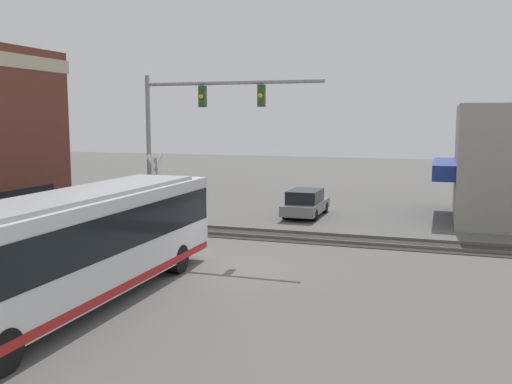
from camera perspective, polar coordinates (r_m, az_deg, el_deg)
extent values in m
plane|color=#605E5B|center=(20.47, -2.07, -7.69)|extent=(120.00, 120.00, 0.00)
cube|color=navy|center=(32.80, 18.35, 2.23)|extent=(6.51, 1.20, 0.80)
cube|color=silver|center=(16.96, -17.18, -5.00)|extent=(12.31, 2.55, 2.71)
cube|color=black|center=(16.88, -17.23, -3.65)|extent=(12.06, 2.59, 1.14)
cube|color=#B21E1E|center=(17.24, -17.03, -8.85)|extent=(12.06, 2.58, 0.24)
cube|color=#A5A8AA|center=(16.72, -17.36, -0.26)|extent=(10.46, 2.17, 0.12)
cylinder|color=black|center=(20.50, -10.59, -6.35)|extent=(1.00, 2.57, 1.00)
cylinder|color=gray|center=(25.90, -10.65, 3.43)|extent=(0.20, 0.20, 7.20)
cylinder|color=gray|center=(24.23, -2.47, 10.86)|extent=(0.16, 7.90, 0.16)
cube|color=#284723|center=(24.70, -5.36, 9.49)|extent=(0.30, 0.27, 0.90)
sphere|color=yellow|center=(24.55, -5.52, 9.50)|extent=(0.20, 0.20, 0.20)
cube|color=#284723|center=(23.77, 0.55, 9.61)|extent=(0.30, 0.27, 0.90)
sphere|color=yellow|center=(23.61, 0.42, 9.62)|extent=(0.20, 0.20, 0.20)
cylinder|color=gray|center=(25.57, -9.94, -0.65)|extent=(0.14, 0.14, 3.60)
cube|color=white|center=(25.43, -10.01, 2.25)|extent=(1.41, 0.06, 1.41)
cube|color=white|center=(25.43, -10.01, 2.25)|extent=(1.41, 0.06, 1.41)
cylinder|color=#38383A|center=(25.51, -9.97, 0.46)|extent=(0.08, 0.90, 0.08)
sphere|color=red|center=(25.26, -9.12, 0.41)|extent=(0.28, 0.28, 0.28)
sphere|color=red|center=(25.68, -10.90, 0.48)|extent=(0.28, 0.28, 0.28)
cube|color=#332D28|center=(26.03, 2.55, -4.40)|extent=(2.60, 60.00, 0.03)
cube|color=#6B6056|center=(25.34, 2.11, -4.58)|extent=(0.07, 60.00, 0.15)
cube|color=#6B6056|center=(26.69, 2.98, -3.98)|extent=(0.07, 60.00, 0.15)
cube|color=slate|center=(31.33, 5.00, -1.45)|extent=(4.40, 1.80, 0.56)
cube|color=black|center=(31.03, 4.92, -0.40)|extent=(2.42, 1.62, 0.67)
cylinder|color=black|center=(32.68, 5.55, -1.48)|extent=(0.64, 1.82, 0.64)
cylinder|color=black|center=(30.06, 4.40, -2.23)|extent=(0.64, 1.82, 0.64)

